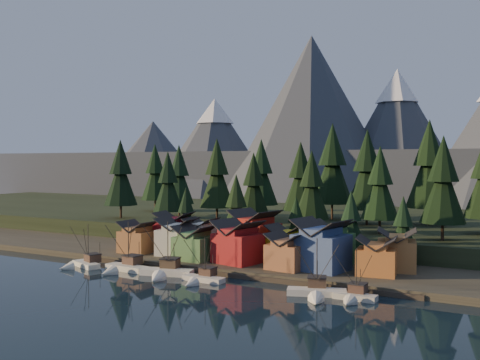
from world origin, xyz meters
The scene contains 43 objects.
ground centered at (0.00, 0.00, 0.00)m, with size 500.00×500.00×0.00m, color black.
shore_strip centered at (0.00, 40.00, 0.75)m, with size 400.00×50.00×1.50m, color #332F25.
hillside centered at (0.00, 90.00, 3.00)m, with size 420.00×100.00×6.00m, color black.
dock centered at (0.00, 16.50, 0.50)m, with size 80.00×4.00×1.00m, color #41372E.
mountain_ridge centered at (-4.20, 213.59, 26.06)m, with size 560.00×190.00×90.00m.
boat_0 centered at (-35.08, 7.78, 2.17)m, with size 9.56×10.08×11.14m.
boat_1 centered at (-23.71, 8.80, 2.32)m, with size 10.84×11.66×12.25m.
boat_2 centered at (-12.42, 9.16, 2.37)m, with size 12.17×12.72×12.84m.
boat_3 centered at (-2.54, 8.09, 1.88)m, with size 9.28×10.08×10.18m.
boat_5 centered at (22.27, 8.36, 2.10)m, with size 11.46×11.87×11.64m.
boat_6 centered at (29.01, 9.01, 2.06)m, with size 7.76×8.45×10.20m.
house_front_0 centered at (-31.50, 23.35, 5.66)m, with size 7.96×7.53×7.91m.
house_front_1 centered at (-20.42, 25.16, 6.29)m, with size 10.07×9.78×9.11m.
house_front_2 centered at (-13.12, 21.84, 5.72)m, with size 8.36×8.43×8.03m.
house_front_3 centered at (-2.33, 23.29, 6.56)m, with size 11.11×10.77×9.63m.
house_front_4 centered at (10.43, 22.31, 5.55)m, with size 8.31×8.85×7.72m.
house_front_5 centered at (17.17, 24.64, 7.18)m, with size 11.89×11.15×10.82m.
house_front_6 centered at (28.71, 25.63, 5.57)m, with size 8.71×8.34×7.74m.
house_back_0 centered at (-26.25, 32.02, 6.62)m, with size 10.44×10.16×9.75m.
house_back_1 centered at (-18.05, 32.32, 5.98)m, with size 8.18×8.27×8.54m.
house_back_2 centered at (-3.69, 34.41, 7.33)m, with size 12.30×11.66×11.10m.
house_back_3 centered at (6.54, 30.66, 5.90)m, with size 8.53×7.66×8.38m.
house_back_4 centered at (16.90, 31.45, 6.61)m, with size 9.45×9.12×9.74m.
house_back_5 centered at (31.38, 31.99, 6.13)m, with size 9.30×9.37×8.81m.
tree_hill_0 centered at (-62.00, 52.00, 20.10)m, with size 11.07×11.07×25.79m.
tree_hill_1 centered at (-50.00, 68.00, 19.35)m, with size 10.48×10.48×24.42m.
tree_hill_2 centered at (-40.00, 48.00, 17.89)m, with size 9.34×9.34×21.75m.
tree_hill_3 centered at (-30.00, 60.00, 20.13)m, with size 11.09×11.09×25.84m.
tree_hill_4 centered at (-22.00, 75.00, 20.24)m, with size 11.18×11.18×26.05m.
tree_hill_5 centered at (-12.00, 50.00, 17.57)m, with size 9.09×9.09×21.17m.
tree_hill_6 centered at (-4.00, 65.00, 19.42)m, with size 10.54×10.54×24.56m.
tree_hill_7 centered at (6.00, 48.00, 17.79)m, with size 9.26×9.26×21.58m.
tree_hill_8 centered at (14.00, 72.00, 21.33)m, with size 12.04×12.04×28.04m.
tree_hill_9 centered at (22.00, 55.00, 18.38)m, with size 9.72×9.72×22.65m.
tree_hill_10 centered at (30.00, 80.00, 22.92)m, with size 13.28×13.28×30.94m.
tree_hill_11 centered at (38.00, 50.00, 19.55)m, with size 10.64×10.64×24.79m.
tree_hill_15 centered at (0.00, 82.00, 22.91)m, with size 13.27×13.27×30.92m.
tree_hill_16 centered at (-68.00, 78.00, 19.80)m, with size 10.84×10.84×25.25m.
tree_shore_0 centered at (-28.00, 40.00, 10.24)m, with size 6.87×6.87×16.00m.
tree_shore_1 centered at (-12.00, 40.00, 12.33)m, with size 8.51×8.51×19.82m.
tree_shore_2 centered at (5.00, 40.00, 9.38)m, with size 6.20×6.20×14.43m.
tree_shore_3 centered at (19.00, 40.00, 10.41)m, with size 7.00×7.00×16.32m.
tree_shore_4 centered at (31.00, 40.00, 9.88)m, with size 6.59×6.59×15.36m.
Camera 1 is at (56.14, -82.65, 24.61)m, focal length 40.00 mm.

